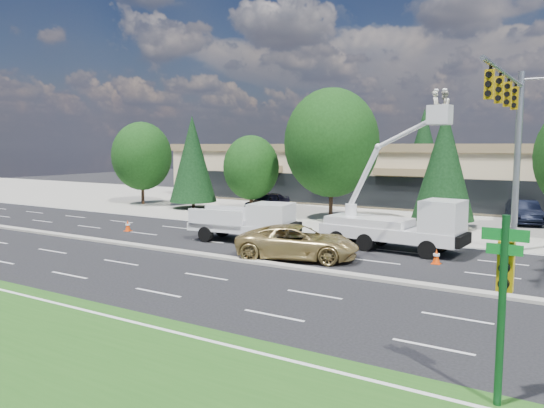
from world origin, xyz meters
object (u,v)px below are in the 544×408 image
Objects in this scene: signal_mast at (513,131)px; bucket_truck at (404,217)px; street_sign_pole at (503,290)px; utility_pickup at (248,226)px; minivan at (298,242)px.

signal_mast is 6.48m from bucket_truck.
street_sign_pole is at bearing -61.33° from bucket_truck.
street_sign_pole is at bearing -82.73° from signal_mast.
bucket_truck is at bearing 114.82° from street_sign_pole.
bucket_truck is (-4.76, -0.89, -4.30)m from signal_mast.
utility_pickup is 8.49m from bucket_truck.
bucket_truck is at bearing 4.53° from utility_pickup.
utility_pickup reaches higher than minivan.
signal_mast reaches higher than minivan.
signal_mast is 14.25m from utility_pickup.
utility_pickup is at bearing 139.77° from street_sign_pole.
bucket_truck reaches higher than street_sign_pole.
bucket_truck is at bearing -57.70° from minivan.
minivan is (-3.74, -4.33, -0.95)m from bucket_truck.
signal_mast is at bearing -75.30° from minivan.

